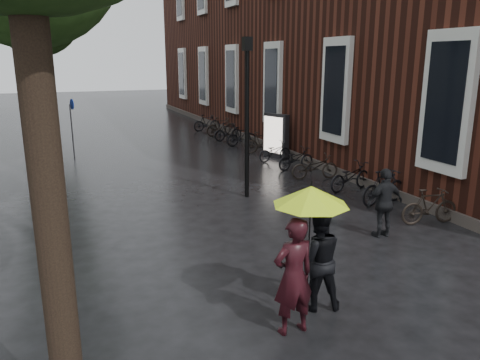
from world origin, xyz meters
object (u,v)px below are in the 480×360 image
pedestrian_walking (385,203)px  lamp_post (247,103)px  ad_lightbox (276,136)px  person_burgundy (293,276)px  person_black (317,259)px  parked_bicycles (278,150)px

pedestrian_walking → lamp_post: (-1.69, 4.23, 2.01)m
ad_lightbox → lamp_post: lamp_post is taller
ad_lightbox → person_burgundy: bearing=-135.6°
person_burgundy → lamp_post: 7.54m
person_black → pedestrian_walking: 3.86m
ad_lightbox → parked_bicycles: bearing=-129.6°
person_burgundy → pedestrian_walking: person_burgundy is taller
person_burgundy → ad_lightbox: bearing=-118.3°
person_black → ad_lightbox: size_ratio=0.94×
pedestrian_walking → ad_lightbox: (1.71, 9.14, 0.11)m
parked_bicycles → ad_lightbox: bearing=70.7°
pedestrian_walking → parked_bicycles: (1.48, 8.46, -0.36)m
pedestrian_walking → parked_bicycles: bearing=-99.6°
person_burgundy → person_black: size_ratio=1.06×
parked_bicycles → lamp_post: size_ratio=3.77×
lamp_post → pedestrian_walking: bearing=-68.2°
person_black → lamp_post: 6.90m
person_black → parked_bicycles: 11.65m
pedestrian_walking → lamp_post: bearing=-67.9°
person_burgundy → parked_bicycles: (5.37, 11.19, -0.46)m
person_burgundy → parked_bicycles: person_burgundy is taller
parked_bicycles → lamp_post: lamp_post is taller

